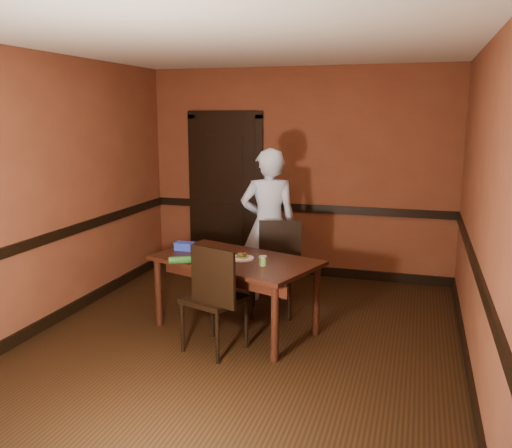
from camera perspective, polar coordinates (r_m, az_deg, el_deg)
The scene contains 22 objects.
floor at distance 5.31m, azimuth -1.12°, elevation -11.92°, with size 4.00×4.50×0.01m, color black.
ceiling at distance 4.90m, azimuth -1.25°, elevation 18.43°, with size 4.00×4.50×0.01m, color silver.
wall_back at distance 7.08m, azimuth 4.50°, elevation 5.33°, with size 4.00×0.02×2.70m, color brown.
wall_front at distance 2.92m, azimuth -15.06°, elevation -3.99°, with size 4.00×0.02×2.70m, color brown.
wall_left at distance 5.86m, azimuth -20.16°, elevation 3.36°, with size 0.02×4.50×2.70m, color brown.
wall_right at distance 4.71m, azimuth 22.61°, elevation 1.35°, with size 0.02×4.50×2.70m, color brown.
dado_back at distance 7.13m, azimuth 4.41°, elevation 1.72°, with size 4.00×0.03×0.10m, color black.
dado_left at distance 5.93m, azimuth -19.74°, elevation -0.95°, with size 0.03×4.50×0.10m, color black.
dado_right at distance 4.81m, azimuth 22.02°, elevation -3.93°, with size 0.03×4.50×0.10m, color black.
baseboard_back at distance 7.32m, azimuth 4.31°, elevation -4.78°, with size 4.00×0.03×0.12m, color black.
baseboard_left at distance 6.15m, azimuth -19.21°, elevation -8.62°, with size 0.03×4.50×0.12m, color black.
baseboard_right at distance 5.08m, azimuth 21.29°, elevation -13.10°, with size 0.03×4.50×0.12m, color black.
door at distance 7.36m, azimuth -3.23°, elevation 3.55°, with size 1.05×0.07×2.20m.
dining_table at distance 5.37m, azimuth -2.16°, elevation -7.42°, with size 1.57×0.88×0.73m, color black.
chair_far at distance 5.77m, azimuth 1.58°, elevation -4.78°, with size 0.46×0.46×0.98m, color black, non-canonical shape.
chair_near at distance 4.91m, azimuth -4.43°, elevation -7.64°, with size 0.47×0.47×1.01m, color black, non-canonical shape.
person at distance 6.16m, azimuth 1.33°, elevation -0.10°, with size 0.63×0.42×1.74m, color silver.
sandwich_plate at distance 5.23m, azimuth -1.49°, elevation -3.54°, with size 0.23×0.23×0.06m.
sauce_jar at distance 5.01m, azimuth 0.72°, elevation -3.88°, with size 0.08×0.08×0.09m.
cheese_saucer at distance 5.49m, azimuth -5.79°, elevation -2.83°, with size 0.16×0.16×0.05m.
food_tub at distance 5.62m, azimuth -7.55°, elevation -2.32°, with size 0.19×0.13×0.08m.
wrapped_veg at distance 5.12m, azimuth -7.78°, elevation -3.77°, with size 0.07×0.07×0.25m, color #1C4E1A.
Camera 1 is at (1.51, -4.63, 2.11)m, focal length 38.00 mm.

